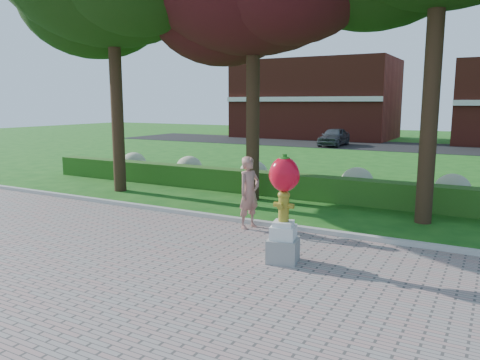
{
  "coord_description": "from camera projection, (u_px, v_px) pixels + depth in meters",
  "views": [
    {
      "loc": [
        5.14,
        -7.75,
        3.24
      ],
      "look_at": [
        0.29,
        1.0,
        1.57
      ],
      "focal_mm": 35.0,
      "sensor_mm": 36.0,
      "label": 1
    }
  ],
  "objects": [
    {
      "name": "ground",
      "position": [
        204.0,
        261.0,
        9.68
      ],
      "size": [
        100.0,
        100.0,
        0.0
      ],
      "primitive_type": "plane",
      "color": "#165314",
      "rests_on": "ground"
    },
    {
      "name": "walkway",
      "position": [
        39.0,
        347.0,
        6.22
      ],
      "size": [
        40.0,
        14.0,
        0.04
      ],
      "primitive_type": "cube",
      "color": "gray",
      "rests_on": "ground"
    },
    {
      "name": "curb",
      "position": [
        267.0,
        224.0,
        12.25
      ],
      "size": [
        40.0,
        0.18,
        0.15
      ],
      "primitive_type": "cube",
      "color": "#ADADA5",
      "rests_on": "ground"
    },
    {
      "name": "lawn_hedge",
      "position": [
        319.0,
        188.0,
        15.65
      ],
      "size": [
        24.0,
        0.7,
        0.8
      ],
      "primitive_type": "cube",
      "color": "#234B15",
      "rests_on": "ground"
    },
    {
      "name": "hydrangea_row",
      "position": [
        345.0,
        181.0,
        16.22
      ],
      "size": [
        20.1,
        1.1,
        0.99
      ],
      "color": "beige",
      "rests_on": "ground"
    },
    {
      "name": "street",
      "position": [
        417.0,
        147.0,
        33.83
      ],
      "size": [
        50.0,
        8.0,
        0.02
      ],
      "primitive_type": "cube",
      "color": "black",
      "rests_on": "ground"
    },
    {
      "name": "building_left",
      "position": [
        316.0,
        99.0,
        43.22
      ],
      "size": [
        14.0,
        8.0,
        7.0
      ],
      "primitive_type": "cube",
      "color": "maroon",
      "rests_on": "ground"
    },
    {
      "name": "hydrant_sculpture",
      "position": [
        284.0,
        206.0,
        9.32
      ],
      "size": [
        0.7,
        0.7,
        2.2
      ],
      "rotation": [
        0.0,
        0.0,
        0.21
      ],
      "color": "gray",
      "rests_on": "walkway"
    },
    {
      "name": "woman",
      "position": [
        249.0,
        193.0,
        11.92
      ],
      "size": [
        0.61,
        0.77,
        1.85
      ],
      "primitive_type": "imported",
      "rotation": [
        0.0,
        0.0,
        1.29
      ],
      "color": "#B07364",
      "rests_on": "walkway"
    },
    {
      "name": "parked_car",
      "position": [
        334.0,
        137.0,
        34.89
      ],
      "size": [
        1.61,
        3.96,
        1.35
      ],
      "primitive_type": "imported",
      "rotation": [
        0.0,
        0.0,
        0.0
      ],
      "color": "#404448",
      "rests_on": "street"
    }
  ]
}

